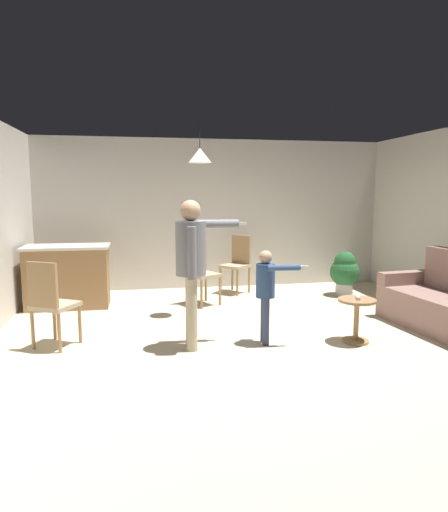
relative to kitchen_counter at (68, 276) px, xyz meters
name	(u,v)px	position (x,y,z in m)	size (l,w,h in m)	color
ground	(257,340)	(2.45, -2.08, -0.48)	(7.68, 7.68, 0.00)	beige
wall_back	(214,214)	(2.45, 1.12, 0.87)	(6.40, 0.10, 2.70)	beige
kitchen_counter	(68,276)	(0.00, 0.00, 0.00)	(1.26, 0.66, 0.95)	olive
side_table_by_couch	(356,315)	(3.57, -2.36, -0.15)	(0.44, 0.44, 0.52)	#99754C
person_adult	(192,258)	(1.66, -2.21, 0.56)	(0.83, 0.48, 1.67)	tan
person_child	(266,286)	(2.51, -2.21, 0.20)	(0.56, 0.34, 1.09)	#384260
dining_chair_by_counter	(237,262)	(2.77, 0.55, 0.07)	(0.59, 0.59, 1.00)	#99754C
dining_chair_near_wall	(201,270)	(2.02, -0.19, 0.07)	(0.57, 0.57, 1.00)	#99754C
dining_chair_centre_back	(51,301)	(0.10, -1.93, 0.07)	(0.57, 0.57, 1.00)	#99754C
potted_plant_corner	(345,271)	(4.52, -0.02, -0.06)	(0.49, 0.49, 0.76)	#B7B2AD
spare_remote_on_table	(358,298)	(3.57, -2.38, 0.06)	(0.04, 0.13, 0.04)	white
ceiling_light_pendant	(200,155)	(1.94, -0.85, 1.77)	(0.32, 0.32, 0.55)	silver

